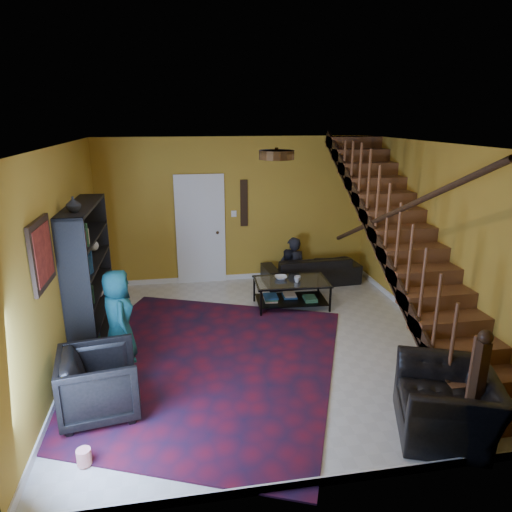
{
  "coord_description": "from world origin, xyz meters",
  "views": [
    {
      "loc": [
        -1.12,
        -5.87,
        3.15
      ],
      "look_at": [
        -0.02,
        0.4,
        1.2
      ],
      "focal_mm": 32.0,
      "sensor_mm": 36.0,
      "label": 1
    }
  ],
  "objects_px": {
    "coffee_table": "(291,292)",
    "bookshelf": "(90,276)",
    "armchair_left": "(100,383)",
    "armchair_right": "(447,403)",
    "sofa": "(311,269)"
  },
  "relations": [
    {
      "from": "coffee_table",
      "to": "bookshelf",
      "type": "bearing_deg",
      "value": -168.95
    },
    {
      "from": "armchair_left",
      "to": "coffee_table",
      "type": "xyz_separation_m",
      "value": [
        2.78,
        2.52,
        -0.1
      ]
    },
    {
      "from": "coffee_table",
      "to": "armchair_right",
      "type": "bearing_deg",
      "value": -77.52
    },
    {
      "from": "sofa",
      "to": "armchair_right",
      "type": "relative_size",
      "value": 1.77
    },
    {
      "from": "bookshelf",
      "to": "armchair_left",
      "type": "distance_m",
      "value": 2.03
    },
    {
      "from": "sofa",
      "to": "armchair_left",
      "type": "bearing_deg",
      "value": 42.75
    },
    {
      "from": "armchair_right",
      "to": "coffee_table",
      "type": "distance_m",
      "value": 3.55
    },
    {
      "from": "bookshelf",
      "to": "coffee_table",
      "type": "bearing_deg",
      "value": 11.05
    },
    {
      "from": "sofa",
      "to": "coffee_table",
      "type": "distance_m",
      "value": 1.28
    },
    {
      "from": "bookshelf",
      "to": "sofa",
      "type": "distance_m",
      "value": 4.23
    },
    {
      "from": "bookshelf",
      "to": "sofa",
      "type": "xyz_separation_m",
      "value": [
        3.81,
        1.7,
        -0.69
      ]
    },
    {
      "from": "bookshelf",
      "to": "coffee_table",
      "type": "height_order",
      "value": "bookshelf"
    },
    {
      "from": "bookshelf",
      "to": "armchair_right",
      "type": "relative_size",
      "value": 1.89
    },
    {
      "from": "armchair_left",
      "to": "sofa",
      "type": "bearing_deg",
      "value": -52.44
    },
    {
      "from": "bookshelf",
      "to": "armchair_left",
      "type": "relative_size",
      "value": 2.43
    }
  ]
}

